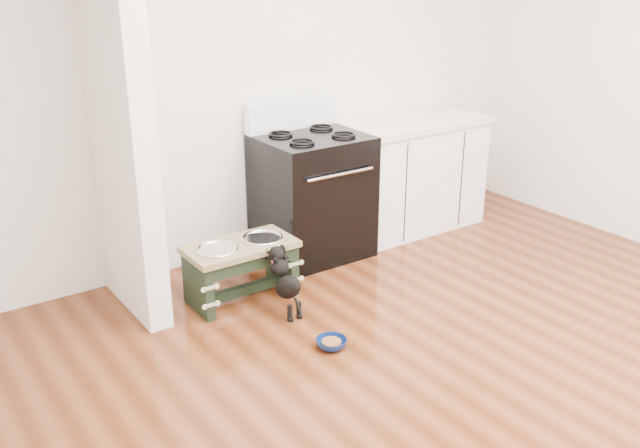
{
  "coord_description": "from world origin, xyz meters",
  "views": [
    {
      "loc": [
        -2.58,
        -2.0,
        2.19
      ],
      "look_at": [
        -0.12,
        1.52,
        0.52
      ],
      "focal_mm": 40.0,
      "sensor_mm": 36.0,
      "label": 1
    }
  ],
  "objects": [
    {
      "name": "ground",
      "position": [
        0.0,
        0.0,
        0.0
      ],
      "size": [
        5.0,
        5.0,
        0.0
      ],
      "primitive_type": "plane",
      "color": "#471F0C",
      "rests_on": "ground"
    },
    {
      "name": "room_shell",
      "position": [
        0.0,
        0.0,
        1.62
      ],
      "size": [
        5.0,
        5.0,
        5.0
      ],
      "color": "silver",
      "rests_on": "ground"
    },
    {
      "name": "partition_wall",
      "position": [
        -1.18,
        2.1,
        1.35
      ],
      "size": [
        0.15,
        0.8,
        2.7
      ],
      "primitive_type": "cube",
      "color": "silver",
      "rests_on": "ground"
    },
    {
      "name": "oven_range",
      "position": [
        0.25,
        2.16,
        0.48
      ],
      "size": [
        0.76,
        0.69,
        1.14
      ],
      "color": "black",
      "rests_on": "ground"
    },
    {
      "name": "cabinet_run",
      "position": [
        1.23,
        2.18,
        0.45
      ],
      "size": [
        1.24,
        0.64,
        0.91
      ],
      "color": "white",
      "rests_on": "ground"
    },
    {
      "name": "dog_feeder",
      "position": [
        -0.56,
        1.79,
        0.28
      ],
      "size": [
        0.72,
        0.38,
        0.41
      ],
      "color": "black",
      "rests_on": "ground"
    },
    {
      "name": "puppy",
      "position": [
        -0.44,
        1.46,
        0.24
      ],
      "size": [
        0.13,
        0.37,
        0.44
      ],
      "color": "black",
      "rests_on": "ground"
    },
    {
      "name": "floor_bowl",
      "position": [
        -0.45,
        0.94,
        0.03
      ],
      "size": [
        0.24,
        0.24,
        0.06
      ],
      "rotation": [
        0.0,
        0.0,
        -0.4
      ],
      "color": "#0B1C52",
      "rests_on": "ground"
    }
  ]
}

